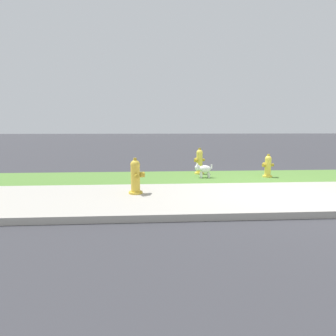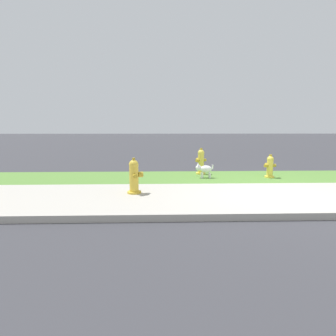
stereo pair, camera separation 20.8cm
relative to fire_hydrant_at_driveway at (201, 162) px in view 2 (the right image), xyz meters
name	(u,v)px [view 2 (the right image)]	position (x,y,z in m)	size (l,w,h in m)	color
ground_plane	(285,196)	(1.35, -2.75, -0.39)	(120.00, 120.00, 0.00)	#38383D
sidewalk_pavement	(285,196)	(1.35, -2.75, -0.39)	(18.00, 2.57, 0.01)	#ADA89E
grass_verge	(249,176)	(1.35, -0.48, -0.39)	(18.00, 1.97, 0.01)	#568438
street_curb	(325,215)	(1.35, -4.11, -0.33)	(18.00, 0.16, 0.12)	#ADA89E
fire_hydrant_at_driveway	(201,162)	(0.00, 0.00, 0.00)	(0.37, 0.35, 0.81)	yellow
fire_hydrant_far_end	(270,167)	(1.90, -0.66, -0.07)	(0.37, 0.33, 0.68)	yellow
fire_hydrant_mid_block	(134,176)	(-1.83, -2.40, -0.01)	(0.36, 0.39, 0.79)	gold
small_white_dog	(204,169)	(0.00, -0.64, -0.14)	(0.52, 0.21, 0.44)	white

